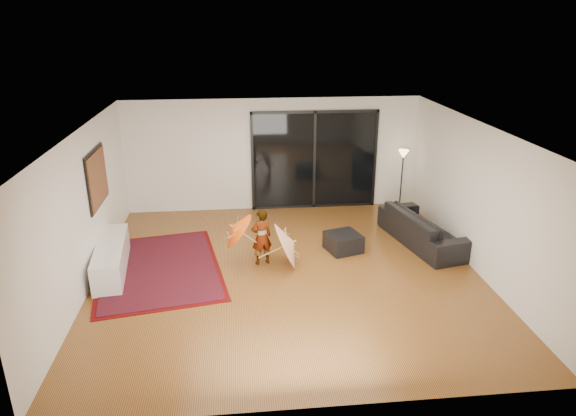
{
  "coord_description": "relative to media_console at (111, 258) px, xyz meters",
  "views": [
    {
      "loc": [
        -0.88,
        -8.43,
        4.48
      ],
      "look_at": [
        0.05,
        0.51,
        1.1
      ],
      "focal_mm": 32.0,
      "sensor_mm": 36.0,
      "label": 1
    }
  ],
  "objects": [
    {
      "name": "floor",
      "position": [
        3.25,
        -0.42,
        -0.28
      ],
      "size": [
        7.0,
        7.0,
        0.0
      ],
      "primitive_type": "plane",
      "color": "brown",
      "rests_on": "ground"
    },
    {
      "name": "wall_front",
      "position": [
        3.25,
        -3.92,
        1.07
      ],
      "size": [
        7.0,
        0.0,
        7.0
      ],
      "primitive_type": "plane",
      "rotation": [
        -1.57,
        0.0,
        0.0
      ],
      "color": "silver",
      "rests_on": "floor"
    },
    {
      "name": "sofa",
      "position": [
        6.2,
        0.64,
        0.07
      ],
      "size": [
        1.39,
        2.48,
        0.68
      ],
      "primitive_type": "imported",
      "rotation": [
        0.0,
        0.0,
        1.79
      ],
      "color": "black",
      "rests_on": "floor"
    },
    {
      "name": "parasol_orange",
      "position": [
        2.24,
        -0.01,
        0.46
      ],
      "size": [
        0.59,
        0.74,
        0.84
      ],
      "rotation": [
        0.0,
        -0.9,
        0.0
      ],
      "color": "#F2520C",
      "rests_on": "child"
    },
    {
      "name": "child",
      "position": [
        2.79,
        0.04,
        0.28
      ],
      "size": [
        0.46,
        0.37,
        1.11
      ],
      "primitive_type": "imported",
      "rotation": [
        0.0,
        0.0,
        3.44
      ],
      "color": "#999999",
      "rests_on": "floor"
    },
    {
      "name": "sliding_door",
      "position": [
        4.25,
        3.04,
        0.92
      ],
      "size": [
        3.06,
        0.07,
        2.4
      ],
      "color": "black",
      "rests_on": "wall_back"
    },
    {
      "name": "painting",
      "position": [
        -0.21,
        0.58,
        1.37
      ],
      "size": [
        0.04,
        1.28,
        1.08
      ],
      "color": "black",
      "rests_on": "wall_left"
    },
    {
      "name": "persian_rug",
      "position": [
        0.84,
        0.01,
        -0.27
      ],
      "size": [
        2.74,
        3.46,
        0.02
      ],
      "rotation": [
        0.0,
        0.0,
        0.17
      ],
      "color": "#530707",
      "rests_on": "floor"
    },
    {
      "name": "floor_lamp",
      "position": [
        6.35,
        2.7,
        0.89
      ],
      "size": [
        0.25,
        0.25,
        1.48
      ],
      "color": "black",
      "rests_on": "floor"
    },
    {
      "name": "ottoman",
      "position": [
        4.47,
        0.45,
        -0.09
      ],
      "size": [
        0.79,
        0.79,
        0.36
      ],
      "primitive_type": "cube",
      "rotation": [
        0.0,
        0.0,
        0.3
      ],
      "color": "black",
      "rests_on": "floor"
    },
    {
      "name": "media_console",
      "position": [
        0.0,
        0.0,
        0.0
      ],
      "size": [
        0.71,
        2.03,
        0.55
      ],
      "primitive_type": "cube",
      "rotation": [
        0.0,
        0.0,
        0.11
      ],
      "color": "white",
      "rests_on": "floor"
    },
    {
      "name": "wall_back",
      "position": [
        3.25,
        3.08,
        1.07
      ],
      "size": [
        7.0,
        0.0,
        7.0
      ],
      "primitive_type": "plane",
      "rotation": [
        1.57,
        0.0,
        0.0
      ],
      "color": "silver",
      "rests_on": "floor"
    },
    {
      "name": "speaker",
      "position": [
        0.0,
        -0.34,
        -0.11
      ],
      "size": [
        0.3,
        0.3,
        0.33
      ],
      "primitive_type": "cube",
      "rotation": [
        0.0,
        0.0,
        0.05
      ],
      "color": "#424244",
      "rests_on": "floor"
    },
    {
      "name": "wall_left",
      "position": [
        -0.25,
        -0.42,
        1.07
      ],
      "size": [
        0.0,
        7.0,
        7.0
      ],
      "primitive_type": "plane",
      "rotation": [
        1.57,
        0.0,
        1.57
      ],
      "color": "silver",
      "rests_on": "floor"
    },
    {
      "name": "wall_right",
      "position": [
        6.75,
        -0.42,
        1.07
      ],
      "size": [
        0.0,
        7.0,
        7.0
      ],
      "primitive_type": "plane",
      "rotation": [
        1.57,
        0.0,
        -1.57
      ],
      "color": "silver",
      "rests_on": "floor"
    },
    {
      "name": "ceiling",
      "position": [
        3.25,
        -0.42,
        2.42
      ],
      "size": [
        7.0,
        7.0,
        0.0
      ],
      "primitive_type": "plane",
      "rotation": [
        3.14,
        0.0,
        0.0
      ],
      "color": "white",
      "rests_on": "wall_back"
    },
    {
      "name": "parasol_white",
      "position": [
        3.39,
        -0.11,
        0.23
      ],
      "size": [
        0.55,
        0.92,
        0.95
      ],
      "rotation": [
        0.0,
        1.15,
        0.0
      ],
      "color": "silver",
      "rests_on": "floor"
    }
  ]
}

